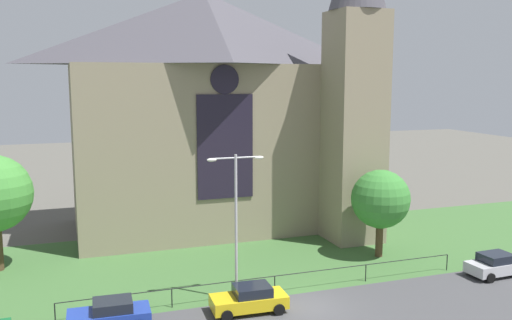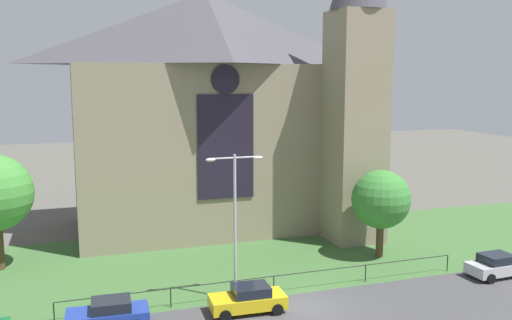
{
  "view_description": "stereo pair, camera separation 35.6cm",
  "coord_description": "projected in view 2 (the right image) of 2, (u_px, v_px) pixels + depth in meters",
  "views": [
    {
      "loc": [
        -12.75,
        -27.36,
        12.92
      ],
      "look_at": [
        -0.48,
        8.0,
        7.37
      ],
      "focal_mm": 38.94,
      "sensor_mm": 36.0,
      "label": 1
    },
    {
      "loc": [
        -12.41,
        -27.48,
        12.92
      ],
      "look_at": [
        -0.48,
        8.0,
        7.37
      ],
      "focal_mm": 38.94,
      "sensor_mm": 36.0,
      "label": 2
    }
  ],
  "objects": [
    {
      "name": "ground",
      "position": [
        253.0,
        255.0,
        40.94
      ],
      "size": [
        160.0,
        160.0,
        0.0
      ],
      "primitive_type": "plane",
      "color": "#56544C"
    },
    {
      "name": "grass_verge",
      "position": [
        262.0,
        263.0,
        39.07
      ],
      "size": [
        120.0,
        20.0,
        0.01
      ],
      "primitive_type": "cube",
      "color": "#3D6633",
      "rests_on": "ground"
    },
    {
      "name": "church_building",
      "position": [
        217.0,
        109.0,
        47.34
      ],
      "size": [
        23.2,
        16.2,
        26.0
      ],
      "color": "gray",
      "rests_on": "ground"
    },
    {
      "name": "iron_railing",
      "position": [
        274.0,
        279.0,
        33.4
      ],
      "size": [
        25.06,
        0.07,
        1.13
      ],
      "color": "black",
      "rests_on": "ground"
    },
    {
      "name": "tree_right_near",
      "position": [
        381.0,
        200.0,
        39.86
      ],
      "size": [
        4.24,
        4.24,
        6.4
      ],
      "color": "#4C3823",
      "rests_on": "ground"
    },
    {
      "name": "streetlamp_near",
      "position": [
        235.0,
        209.0,
        31.87
      ],
      "size": [
        3.37,
        0.26,
        8.64
      ],
      "color": "#B2B2B7",
      "rests_on": "ground"
    },
    {
      "name": "parked_car_blue",
      "position": [
        109.0,
        314.0,
        28.89
      ],
      "size": [
        4.28,
        2.19,
        1.51
      ],
      "rotation": [
        0.0,
        0.0,
        3.09
      ],
      "color": "#1E3899",
      "rests_on": "ground"
    },
    {
      "name": "parked_car_yellow",
      "position": [
        248.0,
        299.0,
        30.85
      ],
      "size": [
        4.28,
        2.18,
        1.51
      ],
      "rotation": [
        0.0,
        0.0,
        3.1
      ],
      "color": "gold",
      "rests_on": "ground"
    },
    {
      "name": "parked_car_silver",
      "position": [
        498.0,
        265.0,
        36.38
      ],
      "size": [
        4.27,
        2.16,
        1.51
      ],
      "rotation": [
        0.0,
        0.0,
        0.04
      ],
      "color": "#B7B7BC",
      "rests_on": "ground"
    }
  ]
}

